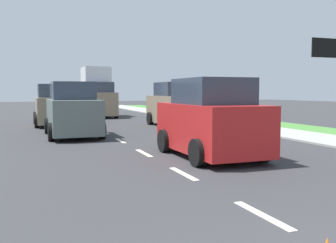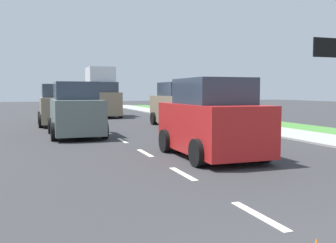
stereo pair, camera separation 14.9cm
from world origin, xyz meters
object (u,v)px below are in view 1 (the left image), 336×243
Objects in this scene: delivery_truck at (97,94)px; car_parked_far at (173,106)px; car_outgoing_ahead at (211,121)px; car_oncoming_second at (52,106)px; car_oncoming_lead at (73,111)px; lane_direction_sign at (334,69)px.

delivery_truck is 1.14× the size of car_parked_far.
car_outgoing_ahead is 0.91× the size of car_oncoming_second.
car_oncoming_lead is (-3.01, 6.36, 0.01)m from car_outgoing_ahead.
car_parked_far is (-0.52, 10.49, -1.35)m from lane_direction_sign.
car_parked_far reaches higher than car_oncoming_lead.
delivery_truck is 1.10× the size of car_oncoming_second.
lane_direction_sign reaches higher than car_oncoming_second.
lane_direction_sign is 0.80× the size of car_parked_far.
car_parked_far is at bearing 75.19° from car_outgoing_ahead.
lane_direction_sign is 3.53m from car_outgoing_ahead.
delivery_truck is at bearing 98.68° from lane_direction_sign.
car_outgoing_ahead is 0.89× the size of car_oncoming_lead.
car_oncoming_lead reaches higher than car_outgoing_ahead.
car_oncoming_second reaches higher than car_outgoing_ahead.
car_oncoming_second is (-3.46, -5.92, -0.59)m from delivery_truck.
car_oncoming_second is at bearing 154.68° from car_parked_far.
delivery_truck is (-2.93, 19.18, -0.80)m from lane_direction_sign.
car_outgoing_ahead is at bearing -104.81° from car_parked_far.
car_oncoming_second is (-3.46, 11.86, 0.01)m from car_outgoing_ahead.
car_parked_far is (5.42, 2.72, 0.04)m from car_oncoming_lead.
lane_direction_sign reaches higher than car_parked_far.
car_oncoming_lead is at bearing -85.34° from car_oncoming_second.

